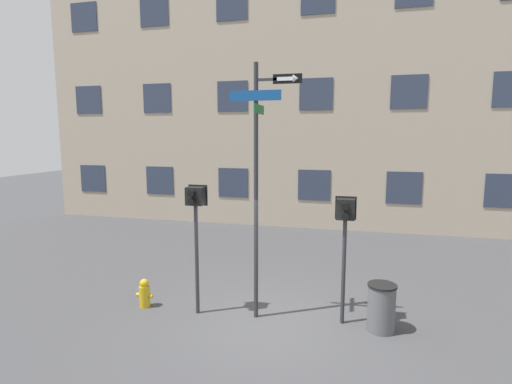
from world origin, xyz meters
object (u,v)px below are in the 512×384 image
fire_hydrant (145,293)px  trash_bin (381,308)px  pedestrian_signal_right (345,224)px  street_sign_pole (259,172)px  pedestrian_signal_left (196,213)px

fire_hydrant → trash_bin: trash_bin is taller
fire_hydrant → trash_bin: 5.04m
trash_bin → pedestrian_signal_right: bearing=169.3°
street_sign_pole → trash_bin: (2.44, 0.02, -2.58)m
street_sign_pole → trash_bin: bearing=0.6°
street_sign_pole → pedestrian_signal_left: street_sign_pole is taller
pedestrian_signal_left → pedestrian_signal_right: 3.04m
pedestrian_signal_left → fire_hydrant: (-1.26, 0.00, -1.88)m
fire_hydrant → street_sign_pole: bearing=2.8°
pedestrian_signal_left → pedestrian_signal_right: pedestrian_signal_left is taller
pedestrian_signal_left → street_sign_pole: bearing=5.6°
trash_bin → fire_hydrant: bearing=-178.3°
trash_bin → pedestrian_signal_left: bearing=-177.7°
pedestrian_signal_left → fire_hydrant: size_ratio=4.32×
street_sign_pole → fire_hydrant: street_sign_pole is taller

